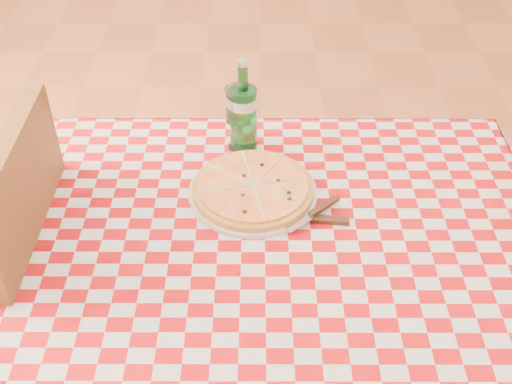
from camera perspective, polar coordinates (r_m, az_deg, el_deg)
dining_table at (r=1.53m, az=0.75°, el=-6.00°), size 1.20×0.80×0.75m
tablecloth at (r=1.46m, az=0.78°, el=-3.44°), size 1.30×0.90×0.01m
chair_far at (r=1.71m, az=-21.50°, el=-7.45°), size 0.45×0.45×1.00m
pizza_plate at (r=1.54m, az=-0.27°, el=0.36°), size 0.37×0.37×0.04m
water_bottle at (r=1.62m, az=-1.14°, el=7.63°), size 0.09×0.09×0.26m
wine_glass at (r=1.65m, az=-1.51°, el=6.54°), size 0.07×0.07×0.18m
cutlery at (r=1.48m, az=4.83°, el=-2.19°), size 0.28×0.26×0.02m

